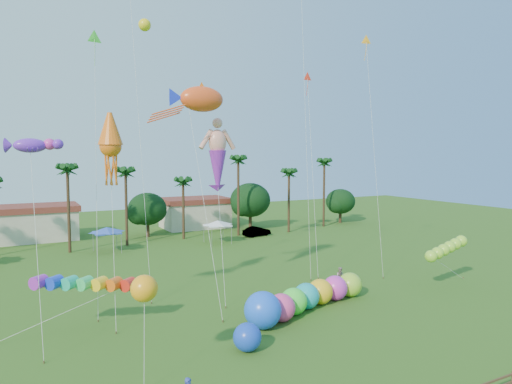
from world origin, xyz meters
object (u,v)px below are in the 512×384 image
car_b (257,231)px  blue_ball (247,337)px  spectator_b (341,277)px  caterpillar_inflatable (303,298)px

car_b → blue_ball: 38.73m
car_b → spectator_b: 26.72m
caterpillar_inflatable → blue_ball: caterpillar_inflatable is taller
spectator_b → blue_ball: size_ratio=1.08×
car_b → blue_ball: blue_ball is taller
car_b → blue_ball: size_ratio=2.46×
spectator_b → car_b: bearing=107.8°
spectator_b → blue_ball: (-13.17, -7.78, -0.06)m
spectator_b → caterpillar_inflatable: size_ratio=0.15×
blue_ball → caterpillar_inflatable: bearing=31.2°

